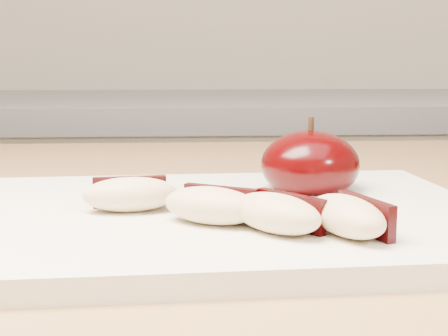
{
  "coord_description": "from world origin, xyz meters",
  "views": [
    {
      "loc": [
        -0.05,
        0.01,
        1.0
      ],
      "look_at": [
        -0.02,
        0.39,
        0.94
      ],
      "focal_mm": 50.0,
      "sensor_mm": 36.0,
      "label": 1
    }
  ],
  "objects": [
    {
      "name": "back_cabinet",
      "position": [
        0.0,
        1.2,
        0.47
      ],
      "size": [
        2.4,
        0.62,
        0.94
      ],
      "color": "silver",
      "rests_on": "ground"
    },
    {
      "name": "cutting_board",
      "position": [
        -0.02,
        0.39,
        0.91
      ],
      "size": [
        0.34,
        0.26,
        0.01
      ],
      "primitive_type": "cube",
      "rotation": [
        0.0,
        0.0,
        0.05
      ],
      "color": "silver",
      "rests_on": "island_counter"
    },
    {
      "name": "apple_half",
      "position": [
        0.04,
        0.45,
        0.93
      ],
      "size": [
        0.09,
        0.09,
        0.06
      ],
      "rotation": [
        0.0,
        0.0,
        0.38
      ],
      "color": "black",
      "rests_on": "cutting_board"
    },
    {
      "name": "apple_wedge_a",
      "position": [
        -0.08,
        0.39,
        0.92
      ],
      "size": [
        0.06,
        0.03,
        0.02
      ],
      "rotation": [
        0.0,
        0.0,
        0.11
      ],
      "color": "#DABC8A",
      "rests_on": "cutting_board"
    },
    {
      "name": "apple_wedge_b",
      "position": [
        -0.03,
        0.35,
        0.92
      ],
      "size": [
        0.06,
        0.05,
        0.02
      ],
      "rotation": [
        0.0,
        0.0,
        -0.51
      ],
      "color": "#DABC8A",
      "rests_on": "cutting_board"
    },
    {
      "name": "apple_wedge_c",
      "position": [
        0.0,
        0.33,
        0.92
      ],
      "size": [
        0.06,
        0.06,
        0.02
      ],
      "rotation": [
        0.0,
        0.0,
        -0.88
      ],
      "color": "#DABC8A",
      "rests_on": "cutting_board"
    },
    {
      "name": "apple_wedge_d",
      "position": [
        0.04,
        0.32,
        0.92
      ],
      "size": [
        0.04,
        0.06,
        0.02
      ],
      "rotation": [
        0.0,
        0.0,
        -1.25
      ],
      "color": "#DABC8A",
      "rests_on": "cutting_board"
    }
  ]
}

